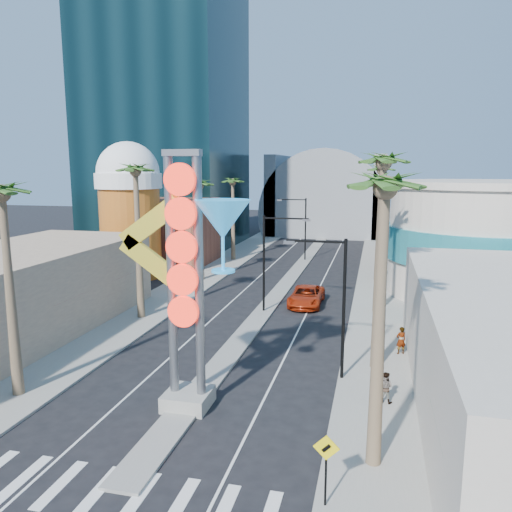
{
  "coord_description": "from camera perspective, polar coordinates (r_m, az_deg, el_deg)",
  "views": [
    {
      "loc": [
        8.74,
        -18.71,
        11.69
      ],
      "look_at": [
        -0.27,
        18.44,
        4.97
      ],
      "focal_mm": 35.0,
      "sensor_mm": 36.0,
      "label": 1
    }
  ],
  "objects": [
    {
      "name": "red_pickup",
      "position": [
        43.45,
        5.78,
        -4.58
      ],
      "size": [
        2.73,
        5.86,
        1.62
      ],
      "primitive_type": "imported",
      "rotation": [
        0.0,
        0.0,
        -0.01
      ],
      "color": "#B52D0D",
      "rests_on": "ground"
    },
    {
      "name": "palm_1",
      "position": [
        38.99,
        -13.58,
        8.43
      ],
      "size": [
        2.4,
        2.4,
        12.7
      ],
      "color": "brown",
      "rests_on": "ground"
    },
    {
      "name": "ground",
      "position": [
        23.73,
        -10.52,
        -19.72
      ],
      "size": [
        240.0,
        240.0,
        0.0
      ],
      "primitive_type": "plane",
      "color": "black",
      "rests_on": "ground"
    },
    {
      "name": "beer_mug",
      "position": [
        55.23,
        -14.25,
        5.68
      ],
      "size": [
        7.0,
        7.0,
        14.5
      ],
      "color": "#B04817",
      "rests_on": "ground"
    },
    {
      "name": "sidewalk_west",
      "position": [
        57.9,
        -5.02,
        -1.63
      ],
      "size": [
        5.0,
        100.0,
        0.15
      ],
      "primitive_type": "cube",
      "color": "gray",
      "rests_on": "ground"
    },
    {
      "name": "streetlight_0",
      "position": [
        40.15,
        1.66,
        0.2
      ],
      "size": [
        3.79,
        0.25,
        8.0
      ],
      "color": "black",
      "rests_on": "ground"
    },
    {
      "name": "turquoise_building",
      "position": [
        50.0,
        24.19,
        1.69
      ],
      "size": [
        16.6,
        16.6,
        10.6
      ],
      "color": "beige",
      "rests_on": "ground"
    },
    {
      "name": "palm_6",
      "position": [
        40.75,
        14.1,
        7.2
      ],
      "size": [
        2.4,
        2.4,
        11.7
      ],
      "color": "brown",
      "rests_on": "ground"
    },
    {
      "name": "pedestrian_b",
      "position": [
        26.51,
        14.55,
        -14.3
      ],
      "size": [
        0.9,
        0.78,
        1.57
      ],
      "primitive_type": "imported",
      "rotation": [
        0.0,
        0.0,
        2.86
      ],
      "color": "gray",
      "rests_on": "sidewalk_east"
    },
    {
      "name": "brick_filler_west",
      "position": [
        62.35,
        -9.87,
        2.75
      ],
      "size": [
        10.0,
        10.0,
        8.0
      ],
      "primitive_type": "cube",
      "color": "brown",
      "rests_on": "ground"
    },
    {
      "name": "pedestrian_a",
      "position": [
        33.08,
        16.23,
        -9.24
      ],
      "size": [
        0.76,
        0.65,
        1.76
      ],
      "primitive_type": "imported",
      "rotation": [
        0.0,
        0.0,
        3.58
      ],
      "color": "gray",
      "rests_on": "sidewalk_east"
    },
    {
      "name": "palm_5",
      "position": [
        28.72,
        14.33,
        8.83
      ],
      "size": [
        2.4,
        2.4,
        13.2
      ],
      "color": "brown",
      "rests_on": "ground"
    },
    {
      "name": "palm_2",
      "position": [
        51.89,
        -6.42,
        7.48
      ],
      "size": [
        2.4,
        2.4,
        11.2
      ],
      "color": "brown",
      "rests_on": "ground"
    },
    {
      "name": "palm_7",
      "position": [
        52.72,
        14.08,
        8.74
      ],
      "size": [
        2.4,
        2.4,
        12.7
      ],
      "color": "brown",
      "rests_on": "ground"
    },
    {
      "name": "hotel_tower",
      "position": [
        78.24,
        -10.32,
        19.62
      ],
      "size": [
        20.0,
        20.0,
        50.0
      ],
      "primitive_type": "cube",
      "color": "black",
      "rests_on": "ground"
    },
    {
      "name": "palm_0",
      "position": [
        27.33,
        -27.0,
        5.2
      ],
      "size": [
        2.4,
        2.4,
        11.7
      ],
      "color": "brown",
      "rests_on": "ground"
    },
    {
      "name": "streetlight_1",
      "position": [
        63.76,
        5.19,
        3.8
      ],
      "size": [
        3.79,
        0.25,
        8.0
      ],
      "color": "black",
      "rests_on": "ground"
    },
    {
      "name": "ped_sign",
      "position": [
        18.54,
        8.02,
        -22.05
      ],
      "size": [
        0.92,
        0.12,
        2.66
      ],
      "color": "black",
      "rests_on": "sidewalk_east"
    },
    {
      "name": "median",
      "position": [
        58.55,
        4.78,
        -1.5
      ],
      "size": [
        1.6,
        84.0,
        0.15
      ],
      "primitive_type": "cube",
      "color": "gray",
      "rests_on": "ground"
    },
    {
      "name": "canopy",
      "position": [
        91.43,
        8.14,
        5.25
      ],
      "size": [
        22.0,
        16.0,
        22.0
      ],
      "color": "slate",
      "rests_on": "ground"
    },
    {
      "name": "palm_4",
      "position": [
        18.76,
        14.47,
        5.65
      ],
      "size": [
        2.4,
        2.4,
        12.2
      ],
      "color": "brown",
      "rests_on": "ground"
    },
    {
      "name": "filler_east",
      "position": [
        67.44,
        19.79,
        3.7
      ],
      "size": [
        10.0,
        20.0,
        10.0
      ],
      "primitive_type": "cube",
      "color": "tan",
      "rests_on": "ground"
    },
    {
      "name": "sidewalk_east",
      "position": [
        54.96,
        14.13,
        -2.53
      ],
      "size": [
        5.0,
        100.0,
        0.15
      ],
      "primitive_type": "cube",
      "color": "gray",
      "rests_on": "ground"
    },
    {
      "name": "neon_sign",
      "position": [
        23.49,
        -6.33,
        -0.85
      ],
      "size": [
        6.53,
        2.6,
        12.55
      ],
      "color": "gray",
      "rests_on": "ground"
    },
    {
      "name": "palm_3",
      "position": [
        63.29,
        -2.68,
        7.97
      ],
      "size": [
        2.4,
        2.4,
        11.2
      ],
      "color": "brown",
      "rests_on": "ground"
    },
    {
      "name": "streetlight_2",
      "position": [
        27.65,
        9.06,
        -4.51
      ],
      "size": [
        3.45,
        0.25,
        8.0
      ],
      "color": "black",
      "rests_on": "ground"
    }
  ]
}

